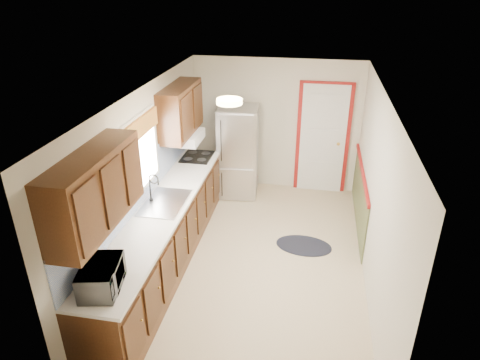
% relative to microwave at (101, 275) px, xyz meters
% --- Properties ---
extents(room_shell, '(3.20, 5.20, 2.52)m').
position_rel_microwave_xyz_m(room_shell, '(1.20, 1.95, 0.09)').
color(room_shell, '#CCB790').
rests_on(room_shell, ground).
extents(kitchen_run, '(0.63, 4.00, 2.20)m').
position_rel_microwave_xyz_m(kitchen_run, '(-0.04, 1.66, -0.30)').
color(kitchen_run, '#391D0C').
rests_on(kitchen_run, ground).
extents(back_wall_trim, '(1.12, 2.30, 2.08)m').
position_rel_microwave_xyz_m(back_wall_trim, '(2.19, 4.16, -0.22)').
color(back_wall_trim, maroon).
rests_on(back_wall_trim, ground).
extents(ceiling_fixture, '(0.30, 0.30, 0.06)m').
position_rel_microwave_xyz_m(ceiling_fixture, '(0.90, 1.75, 1.25)').
color(ceiling_fixture, '#FFD88C').
rests_on(ceiling_fixture, room_shell).
extents(microwave, '(0.38, 0.56, 0.35)m').
position_rel_microwave_xyz_m(microwave, '(0.00, 0.00, 0.00)').
color(microwave, white).
rests_on(microwave, kitchen_run).
extents(refrigerator, '(0.73, 0.71, 1.64)m').
position_rel_microwave_xyz_m(refrigerator, '(0.58, 3.99, -0.29)').
color(refrigerator, '#B7B7BC').
rests_on(refrigerator, ground).
extents(rug, '(0.88, 0.61, 0.01)m').
position_rel_microwave_xyz_m(rug, '(1.87, 2.46, -1.11)').
color(rug, black).
rests_on(rug, ground).
extents(cooktop, '(0.48, 0.57, 0.02)m').
position_rel_microwave_xyz_m(cooktop, '(0.01, 3.35, -0.16)').
color(cooktop, black).
rests_on(cooktop, kitchen_run).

